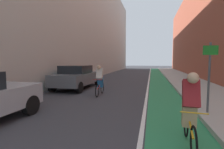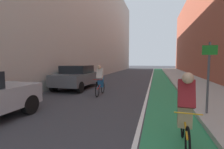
% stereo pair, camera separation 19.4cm
% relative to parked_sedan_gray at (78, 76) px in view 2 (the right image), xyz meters
% --- Properties ---
extents(ground_plane, '(95.76, 95.76, 0.00)m').
position_rel_parked_sedan_gray_xyz_m(ground_plane, '(2.63, 6.19, -0.79)').
color(ground_plane, '#38383D').
extents(bike_lane_paint, '(1.60, 43.53, 0.00)m').
position_rel_parked_sedan_gray_xyz_m(bike_lane_paint, '(5.51, 8.19, -0.78)').
color(bike_lane_paint, '#2D8451').
rests_on(bike_lane_paint, ground).
extents(lane_divider_stripe, '(0.12, 43.53, 0.00)m').
position_rel_parked_sedan_gray_xyz_m(lane_divider_stripe, '(4.61, 8.19, -0.78)').
color(lane_divider_stripe, white).
rests_on(lane_divider_stripe, ground).
extents(sidewalk_right, '(3.13, 43.53, 0.14)m').
position_rel_parked_sedan_gray_xyz_m(sidewalk_right, '(7.87, 8.19, -0.72)').
color(sidewalk_right, '#A8A59E').
rests_on(sidewalk_right, ground).
extents(building_facade_left, '(4.15, 43.53, 13.76)m').
position_rel_parked_sedan_gray_xyz_m(building_facade_left, '(-2.85, 8.18, 6.09)').
color(building_facade_left, '#B2ADA3').
rests_on(building_facade_left, ground).
extents(building_facade_right, '(2.40, 39.53, 11.26)m').
position_rel_parked_sedan_gray_xyz_m(building_facade_right, '(10.63, 10.19, 4.84)').
color(building_facade_right, '#9E4C38').
rests_on(building_facade_right, ground).
extents(parked_sedan_gray, '(1.96, 4.39, 1.53)m').
position_rel_parked_sedan_gray_xyz_m(parked_sedan_gray, '(0.00, 0.00, 0.00)').
color(parked_sedan_gray, '#595B60').
rests_on(parked_sedan_gray, ground).
extents(cyclist_lead, '(0.48, 1.70, 1.61)m').
position_rel_parked_sedan_gray_xyz_m(cyclist_lead, '(5.63, -6.41, 0.06)').
color(cyclist_lead, black).
rests_on(cyclist_lead, ground).
extents(cyclist_mid, '(0.48, 1.70, 1.61)m').
position_rel_parked_sedan_gray_xyz_m(cyclist_mid, '(2.16, -1.78, 0.02)').
color(cyclist_mid, black).
rests_on(cyclist_mid, ground).
extents(street_sign_post, '(0.44, 0.07, 2.28)m').
position_rel_parked_sedan_gray_xyz_m(street_sign_post, '(6.64, -4.21, 0.73)').
color(street_sign_post, '#4C4C51').
rests_on(street_sign_post, sidewalk_right).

